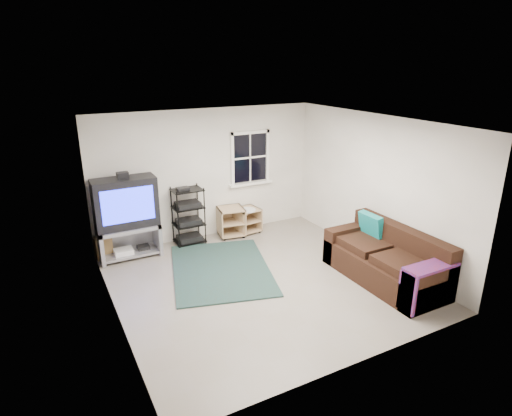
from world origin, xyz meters
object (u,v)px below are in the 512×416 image
side_table_right (246,218)px  sofa (387,261)px  av_rack (189,219)px  tv_unit (126,211)px  side_table_left (230,220)px

side_table_right → sofa: sofa is taller
av_rack → side_table_right: bearing=-0.1°
av_rack → tv_unit: bearing=-176.8°
sofa → tv_unit: bearing=140.8°
side_table_right → side_table_left: bearing=-179.6°
tv_unit → side_table_left: (2.08, 0.06, -0.56)m
tv_unit → side_table_right: size_ratio=2.96×
tv_unit → av_rack: size_ratio=1.40×
side_table_left → sofa: size_ratio=0.29×
tv_unit → sofa: bearing=-39.2°
tv_unit → side_table_right: 2.53m
side_table_left → side_table_right: size_ratio=1.11×
sofa → side_table_right: bearing=110.2°
av_rack → side_table_left: av_rack is taller
tv_unit → av_rack: bearing=3.2°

